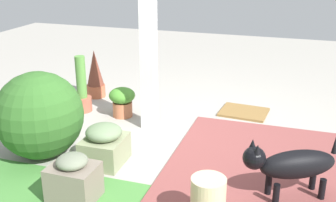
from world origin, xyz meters
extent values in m
plane|color=#A29D94|center=(0.00, 0.00, 0.00)|extent=(12.00, 12.00, 0.00)
cube|color=brown|center=(-0.96, 0.54, 0.01)|extent=(1.80, 2.40, 0.02)
cube|color=white|center=(0.43, -0.23, 1.16)|extent=(0.16, 0.16, 2.33)
cube|color=gray|center=(0.53, 0.74, 0.13)|extent=(0.39, 0.44, 0.27)
ellipsoid|color=#6A7F5B|center=(0.53, 0.74, 0.33)|extent=(0.35, 0.35, 0.16)
cube|color=slate|center=(0.50, 1.39, 0.15)|extent=(0.40, 0.33, 0.31)
ellipsoid|color=slate|center=(0.50, 1.39, 0.36)|extent=(0.26, 0.26, 0.12)
sphere|color=#2F5F24|center=(1.21, 0.79, 0.44)|extent=(0.88, 0.88, 0.88)
cylinder|color=#BC6A47|center=(0.86, -0.43, 0.09)|extent=(0.24, 0.24, 0.19)
ellipsoid|color=#478B2E|center=(0.86, -0.43, 0.28)|extent=(0.32, 0.32, 0.19)
cylinder|color=#BA5D3E|center=(1.52, -0.98, 0.09)|extent=(0.26, 0.26, 0.17)
cone|color=brown|center=(1.52, -0.98, 0.42)|extent=(0.23, 0.23, 0.50)
cylinder|color=#AA5541|center=(1.42, -0.43, 0.09)|extent=(0.23, 0.23, 0.19)
cylinder|color=#518A3B|center=(1.42, -0.43, 0.46)|extent=(0.13, 0.13, 0.54)
ellipsoid|color=black|center=(-1.27, 0.80, 0.32)|extent=(0.69, 0.51, 0.24)
sphere|color=black|center=(-0.93, 0.99, 0.42)|extent=(0.19, 0.19, 0.19)
cone|color=black|center=(-0.95, 1.04, 0.52)|extent=(0.06, 0.06, 0.08)
cone|color=black|center=(-0.90, 0.95, 0.52)|extent=(0.06, 0.06, 0.08)
cylinder|color=black|center=(-1.12, 0.97, 0.10)|extent=(0.06, 0.06, 0.20)
cylinder|color=black|center=(-1.05, 0.84, 0.10)|extent=(0.06, 0.06, 0.20)
cylinder|color=black|center=(-1.48, 0.77, 0.10)|extent=(0.06, 0.06, 0.20)
cylinder|color=black|center=(-1.41, 0.64, 0.10)|extent=(0.06, 0.06, 0.20)
cone|color=black|center=(-1.54, 0.65, 0.47)|extent=(0.04, 0.04, 0.15)
cylinder|color=beige|center=(-0.64, 1.37, 0.20)|extent=(0.27, 0.27, 0.39)
cube|color=olive|center=(-0.58, -0.99, 0.01)|extent=(0.62, 0.52, 0.03)
camera|label=1|loc=(-1.19, 4.03, 2.00)|focal=44.67mm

